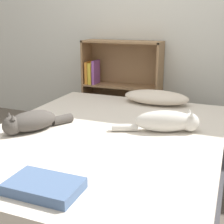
{
  "coord_description": "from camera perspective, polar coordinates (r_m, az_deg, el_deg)",
  "views": [
    {
      "loc": [
        0.78,
        -1.81,
        1.16
      ],
      "look_at": [
        0.0,
        0.15,
        0.51
      ],
      "focal_mm": 50.0,
      "sensor_mm": 36.0,
      "label": 1
    }
  ],
  "objects": [
    {
      "name": "bed",
      "position": [
        2.19,
        -1.48,
        -8.86
      ],
      "size": [
        1.58,
        2.01,
        0.41
      ],
      "color": "#333338",
      "rests_on": "ground_plane"
    },
    {
      "name": "cat_light",
      "position": [
        2.13,
        10.17,
        -1.73
      ],
      "size": [
        0.57,
        0.29,
        0.15
      ],
      "rotation": [
        0.0,
        0.0,
        0.36
      ],
      "color": "beige",
      "rests_on": "bed"
    },
    {
      "name": "cat_dark",
      "position": [
        2.18,
        -14.69,
        -1.7
      ],
      "size": [
        0.35,
        0.47,
        0.15
      ],
      "rotation": [
        0.0,
        0.0,
        4.18
      ],
      "color": "#47423D",
      "rests_on": "bed"
    },
    {
      "name": "pillow",
      "position": [
        2.8,
        8.07,
        2.69
      ],
      "size": [
        0.58,
        0.28,
        0.12
      ],
      "color": "beige",
      "rests_on": "bed"
    },
    {
      "name": "wall_back",
      "position": [
        3.29,
        8.39,
        18.4
      ],
      "size": [
        8.0,
        0.06,
        2.5
      ],
      "color": "silver",
      "rests_on": "ground_plane"
    },
    {
      "name": "blanket_fold",
      "position": [
        1.45,
        -12.3,
        -13.14
      ],
      "size": [
        0.33,
        0.21,
        0.05
      ],
      "color": "#4C668E",
      "rests_on": "bed"
    },
    {
      "name": "bookshelf",
      "position": [
        3.34,
        1.6,
        5.16
      ],
      "size": [
        0.82,
        0.26,
        0.93
      ],
      "color": "#8E6B47",
      "rests_on": "ground_plane"
    },
    {
      "name": "ground_plane",
      "position": [
        2.28,
        -1.44,
        -13.47
      ],
      "size": [
        8.0,
        8.0,
        0.0
      ],
      "primitive_type": "plane",
      "color": "brown"
    }
  ]
}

